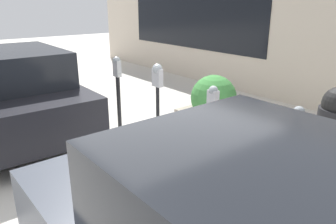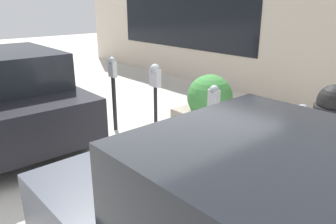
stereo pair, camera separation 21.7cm
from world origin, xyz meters
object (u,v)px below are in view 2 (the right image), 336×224
at_px(parking_meter_fourth, 113,83).
at_px(parked_car_middle, 5,95).
at_px(parking_meter_second, 213,119).
at_px(trash_bin, 331,120).
at_px(parking_meter_nearest, 298,144).
at_px(parking_meter_middle, 155,86).
at_px(planter_box, 209,109).

relative_size(parking_meter_fourth, parked_car_middle, 0.36).
relative_size(parking_meter_second, trash_bin, 1.17).
bearing_deg(parking_meter_fourth, parked_car_middle, 61.14).
bearing_deg(trash_bin, parking_meter_fourth, 32.54).
bearing_deg(parking_meter_nearest, parking_meter_middle, -1.17).
bearing_deg(parked_car_middle, parking_meter_second, -152.77).
distance_m(planter_box, trash_bin, 2.00).
bearing_deg(parking_meter_second, parking_meter_nearest, -179.86).
height_order(parking_meter_nearest, trash_bin, parking_meter_nearest).
height_order(parking_meter_middle, trash_bin, parking_meter_middle).
relative_size(parking_meter_second, parking_meter_fourth, 0.95).
bearing_deg(parking_meter_fourth, planter_box, -139.36).
bearing_deg(parking_meter_nearest, parked_car_middle, 20.05).
height_order(planter_box, trash_bin, trash_bin).
distance_m(parking_meter_middle, parked_car_middle, 2.70).
bearing_deg(parked_car_middle, parking_meter_middle, -139.62).
distance_m(parking_meter_nearest, parking_meter_second, 1.19).
height_order(parking_meter_nearest, parking_meter_middle, parking_meter_middle).
bearing_deg(parking_meter_second, parked_car_middle, 26.28).
distance_m(parked_car_middle, trash_bin, 5.49).
relative_size(parking_meter_fourth, planter_box, 1.24).
bearing_deg(parking_meter_nearest, trash_bin, -77.12).
height_order(parking_meter_fourth, planter_box, parking_meter_fourth).
bearing_deg(trash_bin, parking_meter_middle, 44.44).
height_order(parking_meter_middle, parking_meter_fourth, parking_meter_middle).
bearing_deg(planter_box, parking_meter_middle, 80.25).
bearing_deg(parking_meter_middle, trash_bin, -135.56).
bearing_deg(parking_meter_middle, parking_meter_fourth, 2.87).
xyz_separation_m(parking_meter_nearest, parking_meter_middle, (2.46, -0.05, 0.15)).
xyz_separation_m(parking_meter_second, planter_box, (1.08, -1.16, -0.38)).
relative_size(parking_meter_nearest, parked_car_middle, 0.35).
distance_m(parking_meter_fourth, trash_bin, 3.77).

